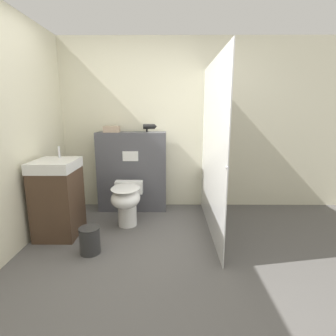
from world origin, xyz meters
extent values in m
plane|color=#565451|center=(0.00, 0.00, 0.00)|extent=(12.00, 12.00, 0.00)
cube|color=beige|center=(0.00, 1.84, 1.25)|extent=(8.00, 0.06, 2.50)
cube|color=#4C4C51|center=(-0.35, 1.64, 0.58)|extent=(1.00, 0.29, 1.17)
cube|color=white|center=(-0.35, 1.49, 0.84)|extent=(0.22, 0.01, 0.14)
cube|color=silver|center=(0.72, 0.94, 1.02)|extent=(0.01, 1.74, 2.04)
sphere|color=#B2B2B7|center=(0.72, 0.10, 0.98)|extent=(0.04, 0.04, 0.04)
cylinder|color=white|center=(-0.34, 1.05, 0.19)|extent=(0.24, 0.24, 0.37)
ellipsoid|color=white|center=(-0.34, 0.97, 0.40)|extent=(0.36, 0.48, 0.24)
ellipsoid|color=white|center=(-0.34, 0.97, 0.53)|extent=(0.36, 0.47, 0.02)
cube|color=white|center=(-0.34, 1.25, 0.46)|extent=(0.37, 0.14, 0.17)
cube|color=#473323|center=(-1.11, 0.79, 0.40)|extent=(0.46, 0.53, 0.80)
cube|color=white|center=(-1.11, 0.79, 0.85)|extent=(0.47, 0.54, 0.12)
cylinder|color=silver|center=(-1.11, 0.93, 0.98)|extent=(0.02, 0.02, 0.14)
cylinder|color=black|center=(-0.09, 1.64, 1.24)|extent=(0.17, 0.07, 0.07)
cone|color=black|center=(0.01, 1.64, 1.24)|extent=(0.03, 0.06, 0.06)
cylinder|color=black|center=(-0.12, 1.64, 1.20)|extent=(0.03, 0.03, 0.07)
cube|color=tan|center=(-0.62, 1.62, 1.21)|extent=(0.21, 0.18, 0.09)
cylinder|color=#2D2D2D|center=(-0.63, 0.36, 0.14)|extent=(0.21, 0.21, 0.27)
cylinder|color=#2D2D2D|center=(-0.63, 0.36, 0.28)|extent=(0.22, 0.22, 0.01)
camera|label=1|loc=(0.21, -2.15, 1.47)|focal=28.00mm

